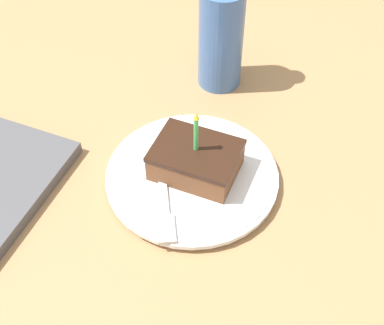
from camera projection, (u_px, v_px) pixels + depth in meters
ground_plane at (179, 193)px, 0.81m from camera, size 2.40×2.40×0.04m
plate at (192, 177)px, 0.79m from camera, size 0.26×0.26×0.02m
cake_slice at (196, 160)px, 0.77m from camera, size 0.09×0.12×0.11m
fork at (163, 194)px, 0.76m from camera, size 0.18×0.11×0.00m
bottle at (221, 34)px, 0.88m from camera, size 0.08×0.08×0.24m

